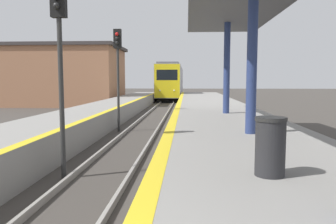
# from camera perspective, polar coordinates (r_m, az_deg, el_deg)

# --- Properties ---
(train) EXTENTS (2.83, 21.35, 4.52)m
(train) POSITION_cam_1_polar(r_m,az_deg,el_deg) (45.88, 0.63, 5.29)
(train) COLOR black
(train) RESTS_ON ground
(signal_near) EXTENTS (0.36, 0.31, 4.88)m
(signal_near) POSITION_cam_1_polar(r_m,az_deg,el_deg) (8.54, -18.37, 11.44)
(signal_near) COLOR #2D2D2D
(signal_near) RESTS_ON ground
(signal_mid) EXTENTS (0.36, 0.31, 4.88)m
(signal_mid) POSITION_cam_1_polar(r_m,az_deg,el_deg) (15.90, -8.74, 8.77)
(signal_mid) COLOR #2D2D2D
(signal_mid) RESTS_ON ground
(trash_bin) EXTENTS (0.47, 0.47, 0.90)m
(trash_bin) POSITION_cam_1_polar(r_m,az_deg,el_deg) (5.25, 17.38, -5.72)
(trash_bin) COLOR #262628
(trash_bin) RESTS_ON platform_right
(station_building) EXTENTS (12.70, 7.93, 5.88)m
(station_building) POSITION_cam_1_polar(r_m,az_deg,el_deg) (34.81, -18.55, 6.03)
(station_building) COLOR #9E6B4C
(station_building) RESTS_ON ground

